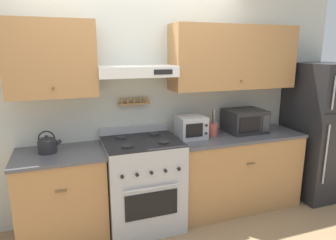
% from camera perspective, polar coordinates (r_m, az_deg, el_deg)
% --- Properties ---
extents(ground_plane, '(16.00, 16.00, 0.00)m').
position_cam_1_polar(ground_plane, '(3.23, -3.29, -21.56)').
color(ground_plane, '#937551').
extents(wall_back, '(5.20, 0.46, 2.55)m').
position_cam_1_polar(wall_back, '(3.30, -4.01, 6.17)').
color(wall_back, silver).
rests_on(wall_back, ground_plane).
extents(counter_left, '(0.83, 0.64, 0.89)m').
position_cam_1_polar(counter_left, '(3.20, -19.45, -13.47)').
color(counter_left, '#AD7A47').
rests_on(counter_left, ground_plane).
extents(counter_right, '(1.51, 0.64, 0.89)m').
position_cam_1_polar(counter_right, '(3.71, 12.57, -9.28)').
color(counter_right, '#AD7A47').
rests_on(counter_right, ground_plane).
extents(stove_range, '(0.77, 0.70, 1.03)m').
position_cam_1_polar(stove_range, '(3.24, -4.86, -11.85)').
color(stove_range, '#ADAFB5').
rests_on(stove_range, ground_plane).
extents(refrigerator, '(0.66, 0.74, 1.69)m').
position_cam_1_polar(refrigerator, '(4.26, 26.79, -1.80)').
color(refrigerator, '#232326').
rests_on(refrigerator, ground_plane).
extents(tea_kettle, '(0.22, 0.17, 0.22)m').
position_cam_1_polar(tea_kettle, '(3.06, -22.01, -4.29)').
color(tea_kettle, '#232326').
rests_on(tea_kettle, counter_left).
extents(microwave, '(0.45, 0.38, 0.27)m').
position_cam_1_polar(microwave, '(3.66, 14.39, -0.14)').
color(microwave, '#232326').
rests_on(microwave, counter_right).
extents(utensil_crock, '(0.13, 0.13, 0.29)m').
position_cam_1_polar(utensil_crock, '(3.44, 8.38, -1.72)').
color(utensil_crock, '#B24C42').
rests_on(utensil_crock, counter_right).
extents(toaster_oven, '(0.30, 0.29, 0.24)m').
position_cam_1_polar(toaster_oven, '(3.31, 4.42, -1.35)').
color(toaster_oven, '#ADAFB5').
rests_on(toaster_oven, counter_right).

